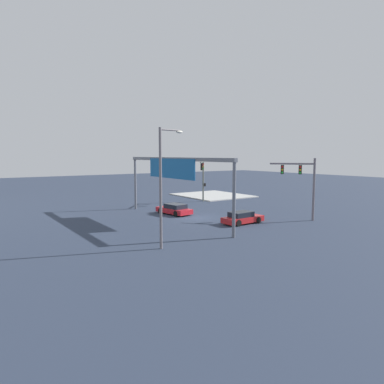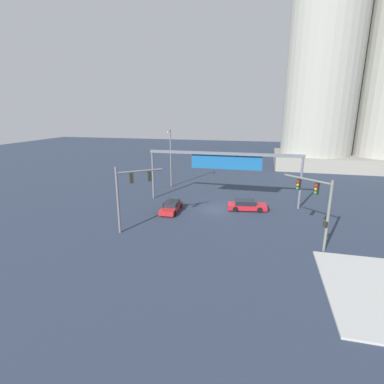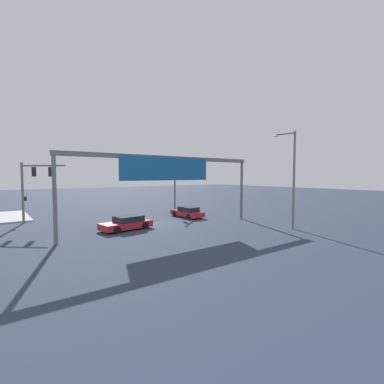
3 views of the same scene
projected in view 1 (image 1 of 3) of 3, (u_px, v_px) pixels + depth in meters
The scene contains 8 objects.
ground_plane at pixel (196, 218), 38.08m from camera, with size 170.04×170.04×0.00m, color #293346.
sidewalk_corner at pixel (213, 195), 58.34m from camera, with size 11.53×9.89×0.15m, color #ABACAA.
traffic_signal_near_corner at pixel (303, 179), 36.24m from camera, with size 3.61×3.07×6.46m.
traffic_signal_opposite_side at pixel (203, 174), 49.84m from camera, with size 3.59×3.40×6.11m.
streetlamp_curved_arm at pixel (163, 180), 25.11m from camera, with size 0.56×2.19×8.72m.
overhead_sign_gantry at pixel (173, 168), 36.02m from camera, with size 18.99×0.43×6.53m.
sedan_car_approaching at pixel (174, 209), 40.23m from camera, with size 4.72×2.49×1.21m.
sedan_car_waiting_far at pixel (242, 218), 34.74m from camera, with size 1.91×4.43×1.21m.
Camera 1 is at (-30.75, 21.60, 6.80)m, focal length 32.85 mm.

